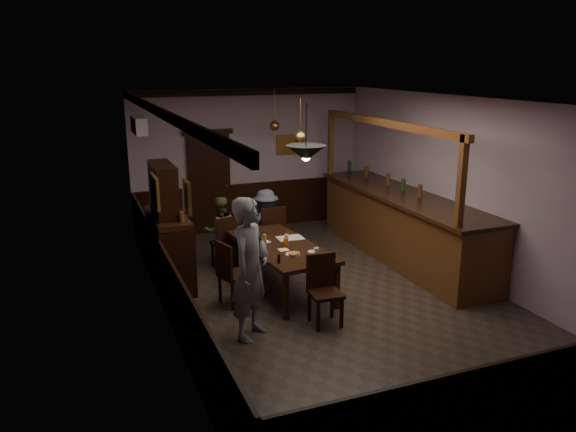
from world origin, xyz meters
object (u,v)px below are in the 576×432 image
chair_far_left (226,240)px  chair_far_right (272,231)px  pendant_brass_far (275,126)px  chair_side (231,271)px  person_standing (250,269)px  bar_counter (403,225)px  chair_near (323,286)px  dining_table (281,249)px  person_seated_left (220,231)px  soda_can (286,242)px  pendant_brass_mid (300,137)px  person_seated_right (266,223)px  pendant_iron (306,153)px  coffee_cup (316,250)px  sideboard (169,237)px

chair_far_left → chair_far_right: bearing=-179.6°
pendant_brass_far → chair_side: bearing=-120.8°
chair_far_right → person_standing: size_ratio=0.55×
bar_counter → chair_side: bearing=-166.2°
chair_near → chair_side: chair_side is taller
dining_table → chair_near: chair_near is taller
person_seated_left → soda_can: 1.71m
dining_table → chair_far_right: bearing=76.3°
pendant_brass_mid → pendant_brass_far: bearing=83.7°
chair_far_left → person_seated_left: size_ratio=0.77×
person_seated_right → soda_can: bearing=71.8°
soda_can → pendant_iron: pendant_iron is taller
chair_far_left → chair_far_right: chair_far_right is taller
soda_can → bar_counter: (2.55, 0.63, -0.16)m
chair_near → coffee_cup: bearing=76.6°
chair_far_right → person_standing: (-1.25, -2.64, 0.38)m
chair_far_right → person_seated_right: person_seated_right is taller
person_seated_left → pendant_brass_far: size_ratio=1.53×
sideboard → coffee_cup: bearing=-37.0°
chair_side → sideboard: size_ratio=0.50×
person_standing → pendant_brass_far: size_ratio=2.35×
bar_counter → pendant_brass_far: (-1.69, 2.18, 1.65)m
coffee_cup → pendant_brass_mid: pendant_brass_mid is taller
chair_side → person_standing: (-0.02, -1.04, 0.40)m
dining_table → chair_far_right: chair_far_right is taller
sideboard → bar_counter: (4.20, -0.34, -0.15)m
person_seated_left → coffee_cup: person_seated_left is taller
coffee_cup → soda_can: soda_can is taller
chair_far_right → dining_table: bearing=80.4°
dining_table → chair_far_left: bearing=114.8°
chair_far_left → sideboard: bearing=12.7°
dining_table → person_seated_left: (-0.59, 1.50, -0.06)m
chair_near → pendant_brass_far: bearing=82.3°
person_seated_right → soda_can: 1.68m
person_standing → coffee_cup: bearing=-14.0°
pendant_iron → chair_far_right: bearing=83.4°
person_seated_left → person_seated_right: person_seated_right is taller
dining_table → pendant_brass_mid: size_ratio=2.82×
person_standing → soda_can: size_ratio=15.84×
coffee_cup → pendant_iron: pendant_iron is taller
soda_can → pendant_brass_mid: bearing=56.8°
soda_can → person_standing: bearing=-127.8°
person_standing → pendant_iron: pendant_iron is taller
pendant_brass_far → person_standing: bearing=-114.3°
person_standing → person_seated_left: size_ratio=1.53×
person_standing → coffee_cup: (1.29, 0.77, -0.15)m
person_seated_left → soda_can: size_ratio=10.34×
chair_far_right → pendant_brass_far: pendant_brass_far is taller
dining_table → chair_side: chair_side is taller
person_seated_left → pendant_iron: pendant_iron is taller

